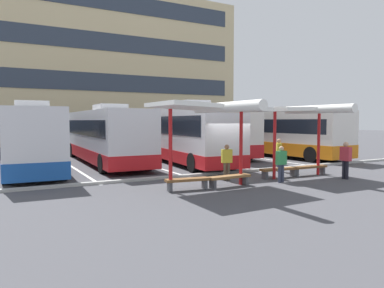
% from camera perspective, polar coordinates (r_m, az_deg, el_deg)
% --- Properties ---
extents(ground_plane, '(160.00, 160.00, 0.00)m').
position_cam_1_polar(ground_plane, '(17.83, 5.56, -4.79)').
color(ground_plane, '#47474C').
extents(terminal_building, '(35.62, 15.60, 20.49)m').
position_cam_1_polar(terminal_building, '(48.98, -16.70, 10.89)').
color(terminal_building, '#D1BC8C').
rests_on(terminal_building, ground).
extents(coach_bus_0, '(2.93, 10.98, 3.56)m').
position_cam_1_polar(coach_bus_0, '(20.48, -24.09, 0.64)').
color(coach_bus_0, silver).
rests_on(coach_bus_0, ground).
extents(coach_bus_1, '(2.86, 12.45, 3.57)m').
position_cam_1_polar(coach_bus_1, '(23.04, -13.76, 1.19)').
color(coach_bus_1, silver).
rests_on(coach_bus_1, ground).
extents(coach_bus_2, '(3.35, 11.92, 3.80)m').
position_cam_1_polar(coach_bus_2, '(22.55, -1.65, 1.57)').
color(coach_bus_2, silver).
rests_on(coach_bus_2, ground).
extents(coach_bus_3, '(3.36, 10.53, 3.61)m').
position_cam_1_polar(coach_bus_3, '(26.86, 2.96, 1.65)').
color(coach_bus_3, silver).
rests_on(coach_bus_3, ground).
extents(coach_bus_4, '(3.44, 11.33, 3.63)m').
position_cam_1_polar(coach_bus_4, '(27.27, 13.49, 1.60)').
color(coach_bus_4, silver).
rests_on(coach_bus_4, ground).
extents(lane_stripe_1, '(0.16, 14.00, 0.01)m').
position_cam_1_polar(lane_stripe_1, '(22.02, -18.62, -3.33)').
color(lane_stripe_1, white).
rests_on(lane_stripe_1, ground).
extents(lane_stripe_2, '(0.16, 14.00, 0.01)m').
position_cam_1_polar(lane_stripe_2, '(23.06, -8.41, -2.86)').
color(lane_stripe_2, white).
rests_on(lane_stripe_2, ground).
extents(lane_stripe_3, '(0.16, 14.00, 0.01)m').
position_cam_1_polar(lane_stripe_3, '(24.76, 0.64, -2.37)').
color(lane_stripe_3, white).
rests_on(lane_stripe_3, ground).
extents(lane_stripe_4, '(0.16, 14.00, 0.01)m').
position_cam_1_polar(lane_stripe_4, '(26.99, 8.36, -1.90)').
color(lane_stripe_4, white).
rests_on(lane_stripe_4, ground).
extents(lane_stripe_5, '(0.16, 14.00, 0.01)m').
position_cam_1_polar(lane_stripe_5, '(29.64, 14.81, -1.49)').
color(lane_stripe_5, white).
rests_on(lane_stripe_5, ground).
extents(waiting_shelter_0, '(4.19, 4.71, 3.32)m').
position_cam_1_polar(waiting_shelter_0, '(13.75, 3.08, 5.50)').
color(waiting_shelter_0, red).
rests_on(waiting_shelter_0, ground).
extents(bench_0, '(1.75, 0.63, 0.45)m').
position_cam_1_polar(bench_0, '(13.71, -0.73, -5.93)').
color(bench_0, brown).
rests_on(bench_0, ground).
extents(bench_1, '(1.93, 0.55, 0.45)m').
position_cam_1_polar(bench_1, '(14.48, 5.92, -5.41)').
color(bench_1, brown).
rests_on(bench_1, ground).
extents(waiting_shelter_1, '(3.77, 4.33, 3.31)m').
position_cam_1_polar(waiting_shelter_1, '(17.29, 17.05, 4.97)').
color(waiting_shelter_1, red).
rests_on(waiting_shelter_1, ground).
extents(bench_2, '(1.98, 0.47, 0.45)m').
position_cam_1_polar(bench_2, '(17.14, 13.67, -4.07)').
color(bench_2, brown).
rests_on(bench_2, ground).
extents(bench_3, '(2.01, 0.48, 0.45)m').
position_cam_1_polar(bench_3, '(18.33, 18.05, -3.64)').
color(bench_3, brown).
rests_on(bench_3, ground).
extents(platform_kerb, '(44.00, 0.24, 0.12)m').
position_cam_1_polar(platform_kerb, '(17.97, 5.24, -4.53)').
color(platform_kerb, '#ADADA8').
rests_on(platform_kerb, ground).
extents(waiting_passenger_0, '(0.23, 0.49, 1.68)m').
position_cam_1_polar(waiting_passenger_0, '(17.59, 23.16, -1.99)').
color(waiting_passenger_0, black).
rests_on(waiting_passenger_0, ground).
extents(waiting_passenger_1, '(0.50, 0.34, 1.59)m').
position_cam_1_polar(waiting_passenger_1, '(15.88, 5.52, -2.53)').
color(waiting_passenger_1, brown).
rests_on(waiting_passenger_1, ground).
extents(waiting_passenger_2, '(0.46, 0.24, 1.56)m').
position_cam_1_polar(waiting_passenger_2, '(15.75, 13.94, -2.76)').
color(waiting_passenger_2, '#33384C').
rests_on(waiting_passenger_2, ground).
extents(waiting_passenger_3, '(0.45, 0.53, 1.70)m').
position_cam_1_polar(waiting_passenger_3, '(19.05, 13.57, -1.34)').
color(waiting_passenger_3, '#33384C').
rests_on(waiting_passenger_3, ground).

